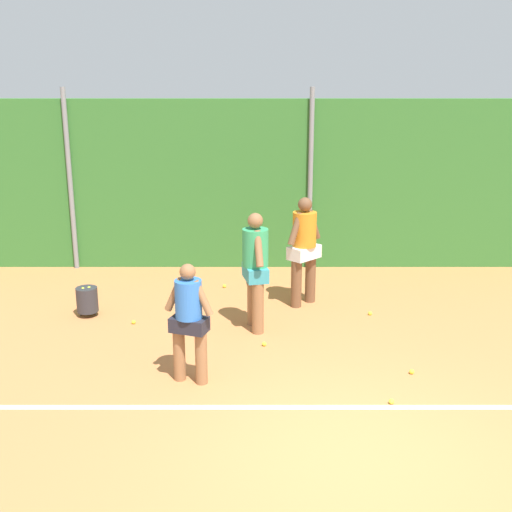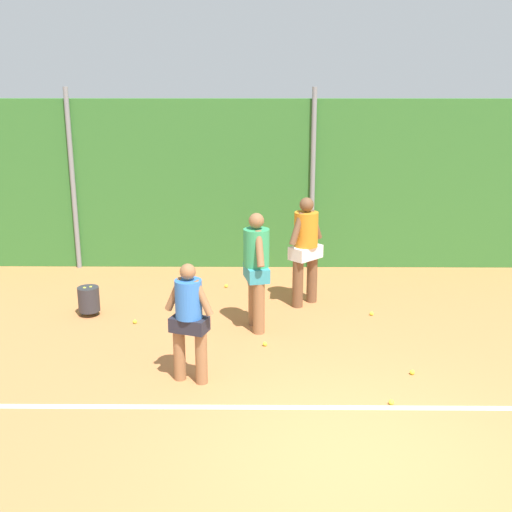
# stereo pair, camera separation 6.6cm
# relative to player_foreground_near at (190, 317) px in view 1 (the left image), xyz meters

# --- Properties ---
(ground_plane) EXTENTS (27.92, 27.92, 0.00)m
(ground_plane) POSITION_rel_player_foreground_near_xyz_m (1.98, 0.33, -0.92)
(ground_plane) COLOR #C67542
(hedge_fence_backdrop) EXTENTS (16.96, 0.25, 3.47)m
(hedge_fence_backdrop) POSITION_rel_player_foreground_near_xyz_m (1.98, 5.34, 0.82)
(hedge_fence_backdrop) COLOR #33702D
(hedge_fence_backdrop) RESTS_ON ground_plane
(fence_post_left) EXTENTS (0.10, 0.10, 3.71)m
(fence_post_left) POSITION_rel_player_foreground_near_xyz_m (-2.91, 5.17, 0.93)
(fence_post_left) COLOR gray
(fence_post_left) RESTS_ON ground_plane
(fence_post_center) EXTENTS (0.10, 0.10, 3.71)m
(fence_post_center) POSITION_rel_player_foreground_near_xyz_m (1.98, 5.17, 0.93)
(fence_post_center) COLOR gray
(fence_post_center) RESTS_ON ground_plane
(court_baseline_paint) EXTENTS (12.39, 0.10, 0.01)m
(court_baseline_paint) POSITION_rel_player_foreground_near_xyz_m (1.98, -0.70, -0.92)
(court_baseline_paint) COLOR white
(court_baseline_paint) RESTS_ON ground_plane
(player_foreground_near) EXTENTS (0.66, 0.42, 1.64)m
(player_foreground_near) POSITION_rel_player_foreground_near_xyz_m (0.00, 0.00, 0.00)
(player_foreground_near) COLOR #8C603D
(player_foreground_near) RESTS_ON ground_plane
(player_midcourt) EXTENTS (0.44, 0.83, 1.90)m
(player_midcourt) POSITION_rel_player_foreground_near_xyz_m (0.86, 1.84, 0.14)
(player_midcourt) COLOR #8C603D
(player_midcourt) RESTS_ON ground_plane
(player_backcourt_far) EXTENTS (0.63, 0.63, 1.93)m
(player_backcourt_far) POSITION_rel_player_foreground_near_xyz_m (1.71, 2.98, 0.16)
(player_backcourt_far) COLOR brown
(player_backcourt_far) RESTS_ON ground_plane
(ball_hopper) EXTENTS (0.36, 0.36, 0.51)m
(ball_hopper) POSITION_rel_player_foreground_near_xyz_m (-1.98, 2.40, -0.63)
(ball_hopper) COLOR #2D2D33
(ball_hopper) RESTS_ON ground_plane
(tennis_ball_0) EXTENTS (0.07, 0.07, 0.07)m
(tennis_ball_0) POSITION_rel_player_foreground_near_xyz_m (3.01, 0.21, -0.89)
(tennis_ball_0) COLOR #CCDB33
(tennis_ball_0) RESTS_ON ground_plane
(tennis_ball_1) EXTENTS (0.07, 0.07, 0.07)m
(tennis_ball_1) POSITION_rel_player_foreground_near_xyz_m (-1.14, 2.02, -0.89)
(tennis_ball_1) COLOR #CCDB33
(tennis_ball_1) RESTS_ON ground_plane
(tennis_ball_2) EXTENTS (0.07, 0.07, 0.07)m
(tennis_ball_2) POSITION_rel_player_foreground_near_xyz_m (1.04, 4.17, -0.89)
(tennis_ball_2) COLOR #CCDB33
(tennis_ball_2) RESTS_ON ground_plane
(tennis_ball_3) EXTENTS (0.07, 0.07, 0.07)m
(tennis_ball_3) POSITION_rel_player_foreground_near_xyz_m (2.82, 2.42, -0.89)
(tennis_ball_3) COLOR #CCDB33
(tennis_ball_3) RESTS_ON ground_plane
(tennis_ball_4) EXTENTS (0.07, 0.07, 0.07)m
(tennis_ball_4) POSITION_rel_player_foreground_near_xyz_m (1.00, 1.14, -0.89)
(tennis_ball_4) COLOR #CCDB33
(tennis_ball_4) RESTS_ON ground_plane
(tennis_ball_5) EXTENTS (0.07, 0.07, 0.07)m
(tennis_ball_5) POSITION_rel_player_foreground_near_xyz_m (0.27, 3.87, -0.89)
(tennis_ball_5) COLOR #CCDB33
(tennis_ball_5) RESTS_ON ground_plane
(tennis_ball_6) EXTENTS (0.07, 0.07, 0.07)m
(tennis_ball_6) POSITION_rel_player_foreground_near_xyz_m (2.56, -0.62, -0.89)
(tennis_ball_6) COLOR #CCDB33
(tennis_ball_6) RESTS_ON ground_plane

